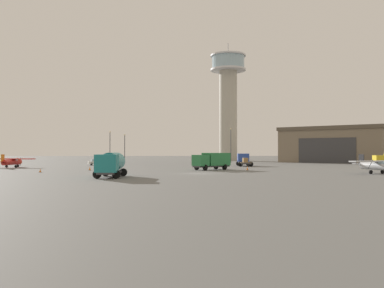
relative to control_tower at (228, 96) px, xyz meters
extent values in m
plane|color=#60605E|center=(-15.01, -75.48, -21.82)|extent=(400.00, 400.00, 0.00)
cylinder|color=#B2AD9E|center=(0.00, 0.00, -6.71)|extent=(5.94, 5.94, 30.21)
cylinder|color=silver|center=(0.00, 0.00, 8.70)|extent=(11.80, 11.80, 0.60)
cylinder|color=#99B7C6|center=(0.00, 0.00, 11.10)|extent=(10.85, 10.85, 4.20)
cylinder|color=silver|center=(0.00, 0.00, 13.45)|extent=(11.80, 11.80, 0.50)
cylinder|color=#38383D|center=(0.00, 0.00, 15.70)|extent=(0.16, 0.16, 4.00)
cube|color=#7A6B56|center=(28.20, -21.06, -17.34)|extent=(33.48, 32.16, 8.95)
cube|color=brown|center=(28.20, -21.06, -12.37)|extent=(34.32, 33.01, 1.00)
cube|color=#38383A|center=(22.17, -28.65, -18.46)|extent=(11.92, 9.51, 6.71)
cylinder|color=red|center=(-49.84, -53.60, -20.75)|extent=(2.01, 5.56, 1.08)
cone|color=#38383D|center=(-49.33, -50.70, -20.75)|extent=(0.88, 0.91, 0.76)
cube|color=#38383D|center=(-49.33, -50.70, -20.75)|extent=(0.10, 0.07, 1.66)
cube|color=red|center=(-49.79, -53.34, -20.12)|extent=(8.84, 2.81, 0.17)
cylinder|color=orange|center=(-48.41, -53.58, -20.48)|extent=(0.86, 0.22, 1.19)
cylinder|color=orange|center=(-51.17, -53.09, -20.48)|extent=(0.86, 0.22, 1.19)
cube|color=#99B7C6|center=(-49.65, -52.56, -20.45)|extent=(1.02, 1.10, 0.61)
cone|color=red|center=(-50.34, -56.49, -20.66)|extent=(1.01, 1.35, 0.81)
cube|color=orange|center=(-50.34, -56.49, -19.96)|extent=(0.27, 0.97, 1.49)
cube|color=red|center=(-50.34, -56.49, -20.53)|extent=(2.72, 1.23, 0.09)
cylinder|color=black|center=(-49.47, -51.53, -21.55)|extent=(0.54, 0.23, 0.52)
cylinder|color=black|center=(-48.92, -53.93, -21.55)|extent=(0.54, 0.23, 0.52)
cylinder|color=black|center=(-50.81, -53.60, -21.55)|extent=(0.54, 0.23, 0.52)
cylinder|color=#B7BABF|center=(10.07, -77.76, -20.69)|extent=(2.70, 5.87, 1.15)
cube|color=#B7BABF|center=(10.15, -78.02, -20.02)|extent=(9.27, 3.90, 0.19)
cylinder|color=black|center=(8.73, -78.43, -20.40)|extent=(0.89, 0.32, 1.26)
cube|color=#99B7C6|center=(10.38, -78.82, -20.37)|extent=(1.16, 1.23, 0.65)
cone|color=#B7BABF|center=(9.21, -74.77, -20.60)|extent=(1.19, 1.48, 0.86)
cube|color=black|center=(9.21, -74.77, -19.86)|extent=(0.39, 1.01, 1.57)
cube|color=#B7BABF|center=(9.21, -74.77, -20.46)|extent=(2.90, 1.57, 0.09)
cylinder|color=black|center=(9.04, -77.86, -21.54)|extent=(0.58, 0.30, 0.56)
cylinder|color=black|center=(11.00, -77.30, -21.54)|extent=(0.58, 0.30, 0.56)
cube|color=#38383D|center=(-26.25, -82.97, -21.20)|extent=(2.39, 6.91, 0.24)
cube|color=teal|center=(-26.39, -85.42, -20.04)|extent=(2.62, 2.04, 2.08)
cube|color=#99B7C6|center=(-26.44, -86.31, -19.62)|extent=(2.14, 0.20, 1.04)
cylinder|color=teal|center=(-26.19, -81.87, -19.93)|extent=(2.55, 4.72, 2.30)
cylinder|color=black|center=(-25.25, -85.41, -21.32)|extent=(1.01, 0.33, 1.00)
cylinder|color=black|center=(-27.51, -85.28, -21.32)|extent=(1.01, 0.33, 1.00)
cylinder|color=black|center=(-25.00, -80.99, -21.32)|extent=(1.01, 0.33, 1.00)
cylinder|color=black|center=(-27.27, -80.87, -21.32)|extent=(1.01, 0.33, 1.00)
cube|color=gold|center=(20.50, -58.60, -20.25)|extent=(2.04, 2.56, 1.66)
cube|color=#99B7C6|center=(19.71, -58.48, -19.91)|extent=(0.38, 1.97, 0.83)
cylinder|color=black|center=(20.40, -59.65, -21.32)|extent=(0.42, 1.03, 1.00)
cylinder|color=black|center=(20.72, -57.58, -21.32)|extent=(0.42, 1.03, 1.00)
cube|color=#38383D|center=(-3.41, -48.51, -21.20)|extent=(2.42, 7.11, 0.24)
cube|color=#2847A8|center=(-3.23, -46.00, -20.11)|extent=(2.54, 2.12, 1.93)
cube|color=#99B7C6|center=(-3.16, -45.08, -19.73)|extent=(2.05, 0.23, 0.96)
cube|color=brown|center=(-3.49, -49.63, -21.00)|extent=(2.74, 4.89, 0.16)
cube|color=#997547|center=(-3.52, -50.11, -20.47)|extent=(1.07, 1.07, 0.90)
cylinder|color=black|center=(-4.31, -45.99, -21.32)|extent=(1.02, 0.35, 1.00)
cylinder|color=black|center=(-2.15, -46.15, -21.32)|extent=(1.02, 0.35, 1.00)
cylinder|color=black|center=(-4.64, -50.52, -21.32)|extent=(1.02, 0.35, 1.00)
cylinder|color=black|center=(-2.48, -50.68, -21.32)|extent=(1.02, 0.35, 1.00)
cube|color=#38383D|center=(-12.05, -64.52, -21.20)|extent=(6.65, 5.64, 0.24)
cube|color=#287A42|center=(-14.02, -65.99, -20.16)|extent=(2.98, 3.09, 1.83)
cube|color=#99B7C6|center=(-14.74, -66.52, -19.80)|extent=(1.29, 1.70, 0.92)
cube|color=#287A42|center=(-11.16, -63.86, -20.00)|extent=(5.16, 4.71, 2.16)
cylinder|color=black|center=(-13.32, -66.82, -21.32)|extent=(0.82, 0.97, 1.00)
cylinder|color=black|center=(-14.62, -65.07, -21.32)|extent=(0.82, 0.97, 1.00)
cylinder|color=black|center=(-9.75, -64.17, -21.32)|extent=(0.82, 0.97, 1.00)
cylinder|color=black|center=(-11.05, -62.42, -21.32)|extent=(0.82, 0.97, 1.00)
cube|color=white|center=(-35.81, -40.85, -21.22)|extent=(4.37, 2.97, 0.55)
cube|color=#99B7C6|center=(-36.00, -40.91, -20.70)|extent=(2.64, 2.21, 0.50)
cylinder|color=black|center=(-34.83, -39.66, -21.50)|extent=(0.38, 0.66, 0.64)
cylinder|color=black|center=(-34.30, -41.14, -21.50)|extent=(0.38, 0.66, 0.64)
cylinder|color=black|center=(-37.33, -40.56, -21.50)|extent=(0.38, 0.66, 0.64)
cylinder|color=black|center=(-36.80, -42.03, -21.50)|extent=(0.38, 0.66, 0.64)
cylinder|color=#38383D|center=(-2.47, -22.56, -17.24)|extent=(0.18, 0.18, 9.15)
sphere|color=#F9E5B2|center=(-2.47, -22.56, -12.45)|extent=(0.44, 0.44, 0.44)
cylinder|color=#38383D|center=(-31.84, -22.27, -18.09)|extent=(0.18, 0.18, 7.45)
sphere|color=#F9E5B2|center=(-31.84, -22.27, -14.15)|extent=(0.44, 0.44, 0.44)
cylinder|color=#38383D|center=(-34.87, -28.58, -17.83)|extent=(0.18, 0.18, 7.98)
sphere|color=#F9E5B2|center=(-34.87, -28.58, -13.62)|extent=(0.44, 0.44, 0.44)
cube|color=black|center=(-6.15, -65.97, -21.80)|extent=(0.36, 0.36, 0.04)
cone|color=orange|center=(-6.15, -65.97, -21.45)|extent=(0.30, 0.30, 0.65)
cylinder|color=white|center=(-6.15, -65.97, -21.42)|extent=(0.21, 0.21, 0.08)
cube|color=black|center=(-38.69, -71.07, -21.80)|extent=(0.36, 0.36, 0.04)
cone|color=orange|center=(-38.69, -71.07, -21.51)|extent=(0.30, 0.30, 0.54)
cylinder|color=white|center=(-38.69, -71.07, -21.48)|extent=(0.21, 0.21, 0.08)
cube|color=black|center=(-32.47, -65.25, -21.80)|extent=(0.36, 0.36, 0.04)
cone|color=orange|center=(-32.47, -65.25, -21.45)|extent=(0.30, 0.30, 0.65)
cylinder|color=white|center=(-32.47, -65.25, -21.42)|extent=(0.21, 0.21, 0.08)
camera|label=1|loc=(-18.74, -132.06, -18.59)|focal=37.11mm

